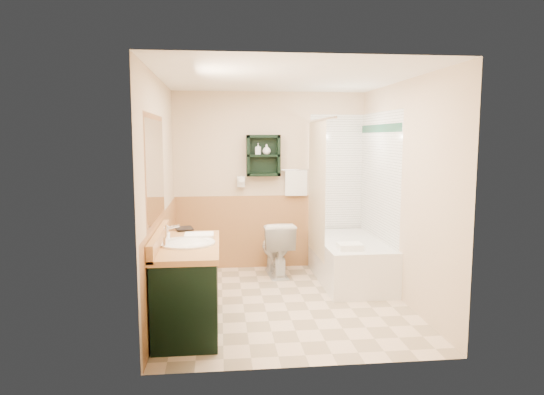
{
  "coord_description": "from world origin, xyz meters",
  "views": [
    {
      "loc": [
        -0.69,
        -5.06,
        1.79
      ],
      "look_at": [
        -0.11,
        0.2,
        1.13
      ],
      "focal_mm": 32.0,
      "sensor_mm": 36.0,
      "label": 1
    }
  ],
  "objects_px": {
    "bathtub": "(351,261)",
    "toilet": "(276,248)",
    "vanity_book": "(175,219)",
    "soap_bottle_b": "(267,150)",
    "vanity": "(188,286)",
    "wall_shelf": "(263,156)",
    "soap_bottle_a": "(258,152)",
    "hair_dryer": "(241,182)"
  },
  "relations": [
    {
      "from": "hair_dryer",
      "to": "toilet",
      "type": "xyz_separation_m",
      "value": [
        0.44,
        -0.34,
        -0.85
      ]
    },
    {
      "from": "vanity",
      "to": "wall_shelf",
      "type": "bearing_deg",
      "value": 65.84
    },
    {
      "from": "vanity_book",
      "to": "soap_bottle_b",
      "type": "relative_size",
      "value": 1.78
    },
    {
      "from": "wall_shelf",
      "to": "toilet",
      "type": "distance_m",
      "value": 1.25
    },
    {
      "from": "wall_shelf",
      "to": "hair_dryer",
      "type": "distance_m",
      "value": 0.46
    },
    {
      "from": "soap_bottle_a",
      "to": "soap_bottle_b",
      "type": "xyz_separation_m",
      "value": [
        0.11,
        0.0,
        0.02
      ]
    },
    {
      "from": "toilet",
      "to": "soap_bottle_a",
      "type": "xyz_separation_m",
      "value": [
        -0.21,
        0.31,
        1.25
      ]
    },
    {
      "from": "bathtub",
      "to": "vanity_book",
      "type": "height_order",
      "value": "vanity_book"
    },
    {
      "from": "soap_bottle_a",
      "to": "vanity_book",
      "type": "bearing_deg",
      "value": -127.04
    },
    {
      "from": "wall_shelf",
      "to": "soap_bottle_b",
      "type": "bearing_deg",
      "value": -6.56
    },
    {
      "from": "bathtub",
      "to": "soap_bottle_a",
      "type": "bearing_deg",
      "value": 146.85
    },
    {
      "from": "wall_shelf",
      "to": "soap_bottle_a",
      "type": "relative_size",
      "value": 3.65
    },
    {
      "from": "wall_shelf",
      "to": "bathtub",
      "type": "relative_size",
      "value": 0.37
    },
    {
      "from": "vanity",
      "to": "bathtub",
      "type": "bearing_deg",
      "value": 33.59
    },
    {
      "from": "soap_bottle_a",
      "to": "soap_bottle_b",
      "type": "bearing_deg",
      "value": 0.0
    },
    {
      "from": "hair_dryer",
      "to": "vanity",
      "type": "bearing_deg",
      "value": -106.41
    },
    {
      "from": "hair_dryer",
      "to": "vanity_book",
      "type": "height_order",
      "value": "hair_dryer"
    },
    {
      "from": "wall_shelf",
      "to": "vanity",
      "type": "bearing_deg",
      "value": -114.16
    },
    {
      "from": "soap_bottle_a",
      "to": "hair_dryer",
      "type": "bearing_deg",
      "value": 172.58
    },
    {
      "from": "vanity",
      "to": "vanity_book",
      "type": "distance_m",
      "value": 0.87
    },
    {
      "from": "toilet",
      "to": "soap_bottle_a",
      "type": "height_order",
      "value": "soap_bottle_a"
    },
    {
      "from": "bathtub",
      "to": "toilet",
      "type": "xyz_separation_m",
      "value": [
        -0.89,
        0.4,
        0.09
      ]
    },
    {
      "from": "vanity_book",
      "to": "soap_bottle_a",
      "type": "distance_m",
      "value": 1.78
    },
    {
      "from": "vanity_book",
      "to": "wall_shelf",
      "type": "bearing_deg",
      "value": 39.18
    },
    {
      "from": "wall_shelf",
      "to": "bathtub",
      "type": "xyz_separation_m",
      "value": [
        1.03,
        -0.72,
        -1.29
      ]
    },
    {
      "from": "toilet",
      "to": "soap_bottle_a",
      "type": "distance_m",
      "value": 1.3
    },
    {
      "from": "soap_bottle_b",
      "to": "soap_bottle_a",
      "type": "bearing_deg",
      "value": 180.0
    },
    {
      "from": "vanity_book",
      "to": "soap_bottle_a",
      "type": "xyz_separation_m",
      "value": [
        0.99,
        1.31,
        0.67
      ]
    },
    {
      "from": "wall_shelf",
      "to": "soap_bottle_b",
      "type": "relative_size",
      "value": 4.05
    },
    {
      "from": "wall_shelf",
      "to": "soap_bottle_a",
      "type": "xyz_separation_m",
      "value": [
        -0.07,
        -0.01,
        0.05
      ]
    },
    {
      "from": "bathtub",
      "to": "toilet",
      "type": "relative_size",
      "value": 2.09
    },
    {
      "from": "bathtub",
      "to": "soap_bottle_a",
      "type": "relative_size",
      "value": 9.95
    },
    {
      "from": "hair_dryer",
      "to": "soap_bottle_b",
      "type": "relative_size",
      "value": 1.77
    },
    {
      "from": "hair_dryer",
      "to": "soap_bottle_a",
      "type": "xyz_separation_m",
      "value": [
        0.23,
        -0.03,
        0.4
      ]
    },
    {
      "from": "hair_dryer",
      "to": "vanity",
      "type": "xyz_separation_m",
      "value": [
        -0.59,
        -2.02,
        -0.8
      ]
    },
    {
      "from": "toilet",
      "to": "soap_bottle_b",
      "type": "relative_size",
      "value": 5.27
    },
    {
      "from": "vanity_book",
      "to": "toilet",
      "type": "bearing_deg",
      "value": 27.9
    },
    {
      "from": "vanity",
      "to": "soap_bottle_a",
      "type": "distance_m",
      "value": 2.46
    },
    {
      "from": "soap_bottle_b",
      "to": "wall_shelf",
      "type": "bearing_deg",
      "value": 173.44
    },
    {
      "from": "wall_shelf",
      "to": "soap_bottle_b",
      "type": "distance_m",
      "value": 0.08
    },
    {
      "from": "wall_shelf",
      "to": "soap_bottle_a",
      "type": "distance_m",
      "value": 0.09
    },
    {
      "from": "bathtub",
      "to": "toilet",
      "type": "bearing_deg",
      "value": 155.62
    }
  ]
}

